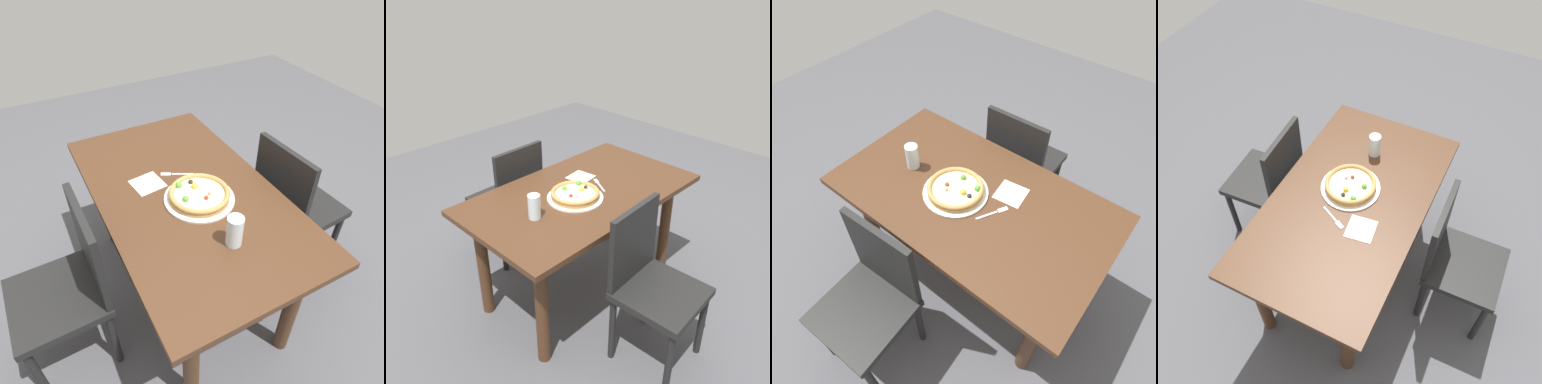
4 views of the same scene
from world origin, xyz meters
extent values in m
plane|color=#4C4C51|center=(0.00, 0.00, 0.00)|extent=(6.00, 6.00, 0.00)
cube|color=#472B19|center=(0.00, 0.00, 0.71)|extent=(1.37, 0.79, 0.03)
cylinder|color=#472B19|center=(-0.55, -0.26, 0.35)|extent=(0.07, 0.07, 0.69)
cylinder|color=#472B19|center=(0.55, -0.26, 0.35)|extent=(0.07, 0.07, 0.69)
cylinder|color=#472B19|center=(-0.55, 0.26, 0.35)|extent=(0.07, 0.07, 0.69)
cylinder|color=#472B19|center=(0.55, 0.26, 0.35)|extent=(0.07, 0.07, 0.69)
cylinder|color=black|center=(0.07, -0.83, 0.21)|extent=(0.04, 0.04, 0.41)
cylinder|color=black|center=(-0.27, -0.85, 0.21)|extent=(0.04, 0.04, 0.41)
cylinder|color=black|center=(0.05, -0.49, 0.21)|extent=(0.04, 0.04, 0.41)
cylinder|color=black|center=(-0.29, -0.51, 0.21)|extent=(0.04, 0.04, 0.41)
cube|color=black|center=(-0.11, -0.67, 0.43)|extent=(0.42, 0.42, 0.04)
cube|color=black|center=(-0.12, -0.49, 0.66)|extent=(0.38, 0.05, 0.42)
cylinder|color=black|center=(-0.25, 0.84, 0.21)|extent=(0.04, 0.04, 0.41)
cylinder|color=black|center=(0.09, 0.85, 0.21)|extent=(0.04, 0.04, 0.41)
cylinder|color=black|center=(-0.24, 0.50, 0.21)|extent=(0.04, 0.04, 0.41)
cylinder|color=black|center=(0.10, 0.51, 0.21)|extent=(0.04, 0.04, 0.41)
cube|color=black|center=(-0.07, 0.67, 0.43)|extent=(0.41, 0.41, 0.04)
cube|color=black|center=(-0.07, 0.49, 0.66)|extent=(0.38, 0.04, 0.42)
cylinder|color=silver|center=(-0.08, -0.03, 0.73)|extent=(0.32, 0.32, 0.01)
cylinder|color=#B78447|center=(-0.08, -0.03, 0.74)|extent=(0.27, 0.27, 0.02)
cylinder|color=beige|center=(-0.08, -0.03, 0.76)|extent=(0.24, 0.24, 0.01)
torus|color=#B78447|center=(-0.08, -0.03, 0.76)|extent=(0.28, 0.28, 0.02)
sphere|color=#262626|center=(0.01, -0.03, 0.77)|extent=(0.02, 0.02, 0.02)
sphere|color=gold|center=(-0.03, -0.04, 0.77)|extent=(0.03, 0.03, 0.03)
sphere|color=#4C9E38|center=(0.01, 0.03, 0.77)|extent=(0.03, 0.03, 0.03)
sphere|color=#E58C7F|center=(-0.11, -0.07, 0.76)|extent=(0.02, 0.02, 0.02)
sphere|color=maroon|center=(-0.12, -0.04, 0.76)|extent=(0.02, 0.02, 0.02)
sphere|color=#4C9E38|center=(-0.09, 0.04, 0.77)|extent=(0.03, 0.03, 0.03)
cube|color=silver|center=(0.12, -0.05, 0.73)|extent=(0.06, 0.10, 0.00)
cube|color=silver|center=(0.16, 0.02, 0.73)|extent=(0.04, 0.05, 0.00)
cylinder|color=silver|center=(-0.37, -0.03, 0.79)|extent=(0.07, 0.07, 0.14)
cube|color=white|center=(0.14, 0.13, 0.73)|extent=(0.16, 0.16, 0.00)
camera|label=1|loc=(-1.13, 0.56, 1.77)|focal=32.72mm
camera|label=2|loc=(-1.54, -1.48, 1.90)|focal=38.83mm
camera|label=3|loc=(0.67, -0.90, 2.02)|focal=32.89mm
camera|label=4|loc=(1.23, 0.62, 2.49)|focal=39.66mm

